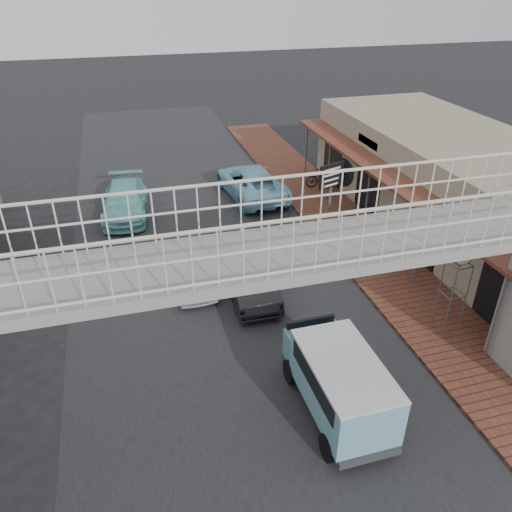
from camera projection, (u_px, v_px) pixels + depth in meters
ground at (233, 336)px, 15.59m from camera, size 120.00×120.00×0.00m
road_strip at (233, 336)px, 15.59m from camera, size 10.00×60.00×0.01m
sidewalk at (376, 259)px, 19.60m from camera, size 3.00×40.00×0.10m
shophouse_row at (469, 191)px, 20.50m from camera, size 7.20×18.00×4.00m
footbridge at (273, 334)px, 10.67m from camera, size 16.40×2.40×6.34m
white_hatchback at (189, 268)px, 17.90m from camera, size 1.61×3.71×1.25m
dark_sedan at (248, 274)px, 17.42m from camera, size 1.56×4.23×1.38m
angkot_curb at (251, 182)px, 24.84m from camera, size 2.92×5.49×1.47m
angkot_far at (125, 201)px, 22.98m from camera, size 2.39×4.90×1.37m
angkot_van at (339, 378)px, 12.34m from camera, size 1.77×3.79×1.85m
motorcycle_near at (344, 247)px, 19.44m from camera, size 1.70×0.62×0.89m
motorcycle_far at (322, 178)px, 25.70m from camera, size 1.74×0.69×1.02m
street_clock at (461, 257)px, 14.54m from camera, size 0.77×0.64×3.10m
arrow_sign at (347, 172)px, 20.26m from camera, size 2.01×1.35×3.33m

